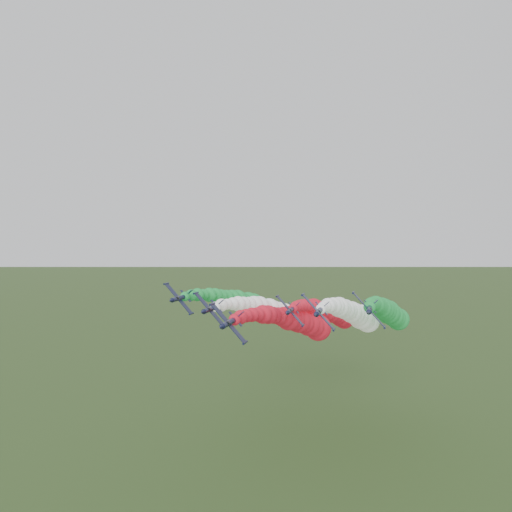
{
  "coord_description": "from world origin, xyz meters",
  "views": [
    {
      "loc": [
        14.98,
        -88.91,
        55.04
      ],
      "look_at": [
        -7.84,
        3.83,
        51.86
      ],
      "focal_mm": 35.0,
      "sensor_mm": 36.0,
      "label": 1
    }
  ],
  "objects_px": {
    "jet_outer_right": "(388,313)",
    "jet_lead": "(300,322)",
    "jet_trail": "(330,313)",
    "jet_inner_left": "(281,313)",
    "jet_inner_right": "(355,315)",
    "jet_outer_left": "(253,305)"
  },
  "relations": [
    {
      "from": "jet_inner_left",
      "to": "jet_inner_right",
      "type": "height_order",
      "value": "jet_inner_right"
    },
    {
      "from": "jet_lead",
      "to": "jet_inner_left",
      "type": "height_order",
      "value": "jet_inner_left"
    },
    {
      "from": "jet_lead",
      "to": "jet_outer_left",
      "type": "relative_size",
      "value": 1.01
    },
    {
      "from": "jet_inner_left",
      "to": "jet_outer_right",
      "type": "bearing_deg",
      "value": 2.96
    },
    {
      "from": "jet_outer_left",
      "to": "jet_trail",
      "type": "relative_size",
      "value": 1.0
    },
    {
      "from": "jet_lead",
      "to": "jet_outer_right",
      "type": "height_order",
      "value": "jet_outer_right"
    },
    {
      "from": "jet_outer_left",
      "to": "jet_trail",
      "type": "distance_m",
      "value": 24.04
    },
    {
      "from": "jet_inner_right",
      "to": "jet_outer_left",
      "type": "distance_m",
      "value": 31.21
    },
    {
      "from": "jet_outer_left",
      "to": "jet_outer_right",
      "type": "bearing_deg",
      "value": -6.58
    },
    {
      "from": "jet_inner_left",
      "to": "jet_inner_right",
      "type": "xyz_separation_m",
      "value": [
        20.68,
        -0.94,
        0.5
      ]
    },
    {
      "from": "jet_inner_right",
      "to": "jet_trail",
      "type": "bearing_deg",
      "value": 117.73
    },
    {
      "from": "jet_lead",
      "to": "jet_inner_right",
      "type": "relative_size",
      "value": 1.0
    },
    {
      "from": "jet_outer_right",
      "to": "jet_lead",
      "type": "bearing_deg",
      "value": -148.09
    },
    {
      "from": "jet_inner_left",
      "to": "jet_outer_left",
      "type": "height_order",
      "value": "jet_outer_left"
    },
    {
      "from": "jet_inner_left",
      "to": "jet_outer_right",
      "type": "distance_m",
      "value": 29.44
    },
    {
      "from": "jet_trail",
      "to": "jet_inner_left",
      "type": "bearing_deg",
      "value": -131.2
    },
    {
      "from": "jet_trail",
      "to": "jet_outer_left",
      "type": "bearing_deg",
      "value": -159.46
    },
    {
      "from": "jet_outer_left",
      "to": "jet_inner_left",
      "type": "bearing_deg",
      "value": -31.82
    },
    {
      "from": "jet_trail",
      "to": "jet_lead",
      "type": "bearing_deg",
      "value": -101.31
    },
    {
      "from": "jet_outer_left",
      "to": "jet_outer_right",
      "type": "height_order",
      "value": "jet_outer_left"
    },
    {
      "from": "jet_inner_right",
      "to": "jet_outer_right",
      "type": "distance_m",
      "value": 9.05
    },
    {
      "from": "jet_inner_right",
      "to": "jet_outer_right",
      "type": "height_order",
      "value": "jet_outer_right"
    }
  ]
}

